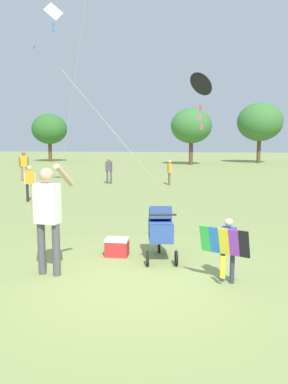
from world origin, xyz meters
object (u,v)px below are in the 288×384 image
Objects in this scene: kite_adult_black at (200,86)px; kite_orange_delta at (55,22)px; person_couple_left at (170,170)px; stroller at (161,228)px; person_red_shirt at (30,180)px; child_with_butterfly_kite at (227,244)px; person_sitting_far at (109,168)px; person_kid_running at (24,164)px; person_adult_flyer at (48,211)px; cooler_box at (117,247)px.

kite_orange_delta reaches higher than kite_adult_black.
kite_adult_black is at bearing -82.10° from person_couple_left.
person_red_shirt reaches higher than stroller.
person_sitting_far reaches higher than child_with_butterfly_kite.
kite_orange_delta is at bearing -115.60° from person_sitting_far.
person_kid_running is at bearing 116.67° from person_red_shirt.
person_couple_left is at bearing 32.38° from kite_orange_delta.
person_sitting_far is at bearing 74.58° from person_red_shirt.
person_adult_flyer is 15.19m from person_kid_running.
kite_orange_delta is (-5.91, 6.64, 3.56)m from kite_adult_black.
person_red_shirt is at bearing 126.84° from cooler_box.
cooler_box is (2.85, -11.81, -0.61)m from person_sitting_far.
kite_adult_black is 7.68m from person_red_shirt.
person_adult_flyer is at bearing -128.20° from cooler_box.
child_with_butterfly_kite is at bearing -43.02° from stroller.
person_kid_running is (-3.25, 6.46, 0.16)m from person_red_shirt.
person_kid_running reaches higher than child_with_butterfly_kite.
person_couple_left is at bearing 97.90° from kite_adult_black.
child_with_butterfly_kite is 13.38m from kite_orange_delta.
kite_orange_delta is (-5.19, 8.80, 6.45)m from stroller.
kite_orange_delta is 4.96× the size of person_kid_running.
person_kid_running is at bearing 174.32° from person_couple_left.
kite_adult_black is (2.50, 3.25, 2.41)m from person_adult_flyer.
person_kid_running is 3.56× the size of cooler_box.
cooler_box is (-2.02, 1.16, -0.46)m from child_with_butterfly_kite.
person_adult_flyer is 4.76m from kite_adult_black.
person_couple_left is 0.78× the size of person_kid_running.
person_kid_running is at bearing 125.62° from child_with_butterfly_kite.
cooler_box is (-0.25, -11.63, -0.56)m from person_couple_left.
person_adult_flyer reaches higher than child_with_butterfly_kite.
kite_adult_black is (0.72, 2.17, 2.90)m from stroller.
stroller is 3.69m from kite_adult_black.
kite_adult_black is at bearing 52.47° from person_adult_flyer.
person_red_shirt is at bearing -105.42° from person_sitting_far.
person_kid_running is 14.64m from cooler_box.
person_sitting_far is 12.16m from cooler_box.
kite_orange_delta is (-3.41, 9.89, 5.97)m from person_adult_flyer.
person_adult_flyer reaches higher than stroller.
person_adult_flyer reaches higher than person_couple_left.
kite_adult_black is 14.13m from person_kid_running.
stroller is at bearing -108.28° from kite_adult_black.
person_adult_flyer is 13.12m from person_sitting_far.
person_kid_running reaches higher than person_red_shirt.
person_adult_flyer is (-2.94, -0.01, 0.46)m from child_with_butterfly_kite.
person_red_shirt is at bearing 132.33° from child_with_butterfly_kite.
kite_adult_black reaches higher than person_kid_running.
person_sitting_far is at bearing 107.34° from stroller.
kite_adult_black is 4.23m from cooler_box.
person_sitting_far is at bearing 64.40° from kite_orange_delta.
person_red_shirt is at bearing 147.35° from kite_adult_black.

